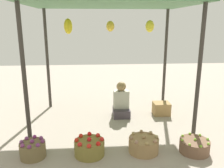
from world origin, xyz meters
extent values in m
plane|color=#A19586|center=(0.00, 0.00, 0.00)|extent=(14.00, 14.00, 0.00)
cylinder|color=#38332D|center=(-1.43, -0.96, 1.18)|extent=(0.07, 0.07, 2.35)
cylinder|color=#38332D|center=(1.43, -0.96, 1.18)|extent=(0.07, 0.07, 2.35)
cylinder|color=#38332D|center=(-1.43, 0.96, 1.18)|extent=(0.07, 0.07, 2.35)
cylinder|color=#38332D|center=(1.43, 0.96, 1.18)|extent=(0.07, 0.07, 2.35)
cube|color=#4B794D|center=(0.00, 0.00, 2.37)|extent=(3.16, 2.22, 0.04)
ellipsoid|color=yellow|center=(-0.81, 0.04, 1.97)|extent=(0.16, 0.16, 0.30)
ellipsoid|color=yellow|center=(0.01, 0.02, 1.97)|extent=(0.16, 0.16, 0.21)
ellipsoid|color=yellow|center=(0.79, -0.01, 1.97)|extent=(0.17, 0.17, 0.23)
cube|color=#423A42|center=(0.27, 0.23, 0.09)|extent=(0.36, 0.44, 0.18)
cube|color=#B0B09A|center=(0.27, 0.28, 0.38)|extent=(0.34, 0.22, 0.40)
sphere|color=olive|center=(0.27, 0.28, 0.67)|extent=(0.21, 0.21, 0.21)
cylinder|color=brown|center=(-1.30, -1.33, 0.12)|extent=(0.39, 0.39, 0.24)
sphere|color=#86357A|center=(-1.30, -1.33, 0.27)|extent=(0.06, 0.06, 0.06)
sphere|color=#7C396A|center=(-1.14, -1.33, 0.26)|extent=(0.06, 0.06, 0.06)
sphere|color=#7C3C71|center=(-1.18, -1.22, 0.26)|extent=(0.06, 0.06, 0.06)
sphere|color=#872F72|center=(-1.30, -1.17, 0.26)|extent=(0.06, 0.06, 0.06)
sphere|color=#7B3B6E|center=(-1.41, -1.22, 0.26)|extent=(0.06, 0.06, 0.06)
sphere|color=#794071|center=(-1.45, -1.33, 0.26)|extent=(0.06, 0.06, 0.06)
sphere|color=#873B75|center=(-1.41, -1.45, 0.26)|extent=(0.06, 0.06, 0.06)
sphere|color=#79336B|center=(-1.30, -1.49, 0.26)|extent=(0.06, 0.06, 0.06)
sphere|color=#7C3479|center=(-1.18, -1.45, 0.26)|extent=(0.06, 0.06, 0.06)
cylinder|color=olive|center=(-0.42, -1.33, 0.12)|extent=(0.48, 0.48, 0.24)
sphere|color=red|center=(-0.42, -1.33, 0.27)|extent=(0.07, 0.07, 0.07)
sphere|color=red|center=(-0.22, -1.33, 0.26)|extent=(0.07, 0.07, 0.07)
sphere|color=red|center=(-0.28, -1.19, 0.26)|extent=(0.07, 0.07, 0.07)
sphere|color=red|center=(-0.42, -1.13, 0.26)|extent=(0.07, 0.07, 0.07)
sphere|color=red|center=(-0.56, -1.19, 0.26)|extent=(0.07, 0.07, 0.07)
sphere|color=red|center=(-0.61, -1.33, 0.26)|extent=(0.07, 0.07, 0.07)
sphere|color=red|center=(-0.56, -1.47, 0.26)|extent=(0.07, 0.07, 0.07)
sphere|color=red|center=(-0.42, -1.53, 0.26)|extent=(0.07, 0.07, 0.07)
sphere|color=red|center=(-0.28, -1.47, 0.26)|extent=(0.07, 0.07, 0.07)
cylinder|color=#9B794D|center=(0.46, -1.30, 0.12)|extent=(0.49, 0.49, 0.24)
sphere|color=#9F7D50|center=(0.46, -1.30, 0.26)|extent=(0.06, 0.06, 0.06)
sphere|color=#938251|center=(0.66, -1.30, 0.25)|extent=(0.06, 0.06, 0.06)
sphere|color=#997F52|center=(0.60, -1.16, 0.25)|extent=(0.06, 0.06, 0.06)
sphere|color=#9B7B50|center=(0.46, -1.10, 0.25)|extent=(0.06, 0.06, 0.06)
sphere|color=#9A8452|center=(0.31, -1.16, 0.25)|extent=(0.06, 0.06, 0.06)
sphere|color=#9C785A|center=(0.25, -1.30, 0.25)|extent=(0.06, 0.06, 0.06)
sphere|color=#A0775F|center=(0.31, -1.45, 0.25)|extent=(0.06, 0.06, 0.06)
sphere|color=#A4874F|center=(0.46, -1.51, 0.25)|extent=(0.06, 0.06, 0.06)
sphere|color=#A87A5C|center=(0.60, -1.45, 0.25)|extent=(0.06, 0.06, 0.06)
cylinder|color=brown|center=(1.28, -1.38, 0.10)|extent=(0.48, 0.48, 0.21)
sphere|color=#8BCD3A|center=(1.28, -1.38, 0.22)|extent=(0.04, 0.04, 0.04)
sphere|color=#85C137|center=(1.49, -1.38, 0.22)|extent=(0.04, 0.04, 0.04)
sphere|color=#84C331|center=(1.42, -1.23, 0.22)|extent=(0.04, 0.04, 0.04)
sphere|color=#87BF34|center=(1.28, -1.17, 0.22)|extent=(0.04, 0.04, 0.04)
sphere|color=#94C438|center=(1.13, -1.23, 0.22)|extent=(0.04, 0.04, 0.04)
sphere|color=#91CA3E|center=(1.06, -1.38, 0.22)|extent=(0.04, 0.04, 0.04)
sphere|color=#92BF3F|center=(1.13, -1.53, 0.22)|extent=(0.04, 0.04, 0.04)
sphere|color=#85BD35|center=(1.28, -1.59, 0.22)|extent=(0.04, 0.04, 0.04)
sphere|color=#8FC33C|center=(1.42, -1.53, 0.22)|extent=(0.04, 0.04, 0.04)
cube|color=#9F7A48|center=(1.19, 0.25, 0.14)|extent=(0.37, 0.31, 0.28)
camera|label=1|loc=(-0.31, -4.70, 2.04)|focal=37.76mm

